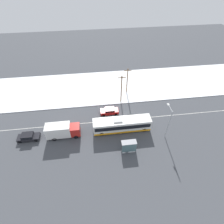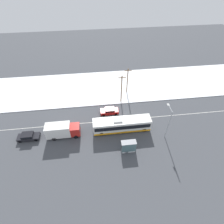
{
  "view_description": "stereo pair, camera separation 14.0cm",
  "coord_description": "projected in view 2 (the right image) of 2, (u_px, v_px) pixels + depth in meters",
  "views": [
    {
      "loc": [
        -6.83,
        -27.05,
        28.9
      ],
      "look_at": [
        -3.27,
        1.39,
        1.4
      ],
      "focal_mm": 28.0,
      "sensor_mm": 36.0,
      "label": 1
    },
    {
      "loc": [
        -6.69,
        -27.07,
        28.9
      ],
      "look_at": [
        -3.27,
        1.39,
        1.4
      ],
      "focal_mm": 28.0,
      "sensor_mm": 36.0,
      "label": 2
    }
  ],
  "objects": [
    {
      "name": "pedestrian_at_stop",
      "position": [
        126.0,
        142.0,
        34.07
      ],
      "size": [
        0.59,
        0.26,
        1.64
      ],
      "color": "#23232D",
      "rests_on": "ground_plane"
    },
    {
      "name": "lane_marking_center",
      "position": [
        127.0,
        119.0,
        39.97
      ],
      "size": [
        60.0,
        0.12,
        0.0
      ],
      "color": "silver",
      "rests_on": "ground_plane"
    },
    {
      "name": "city_bus",
      "position": [
        122.0,
        125.0,
        36.7
      ],
      "size": [
        12.06,
        2.57,
        3.21
      ],
      "color": "white",
      "rests_on": "ground_plane"
    },
    {
      "name": "sedan_car",
      "position": [
        110.0,
        111.0,
        40.92
      ],
      "size": [
        4.22,
        1.8,
        1.42
      ],
      "rotation": [
        0.0,
        0.0,
        3.14
      ],
      "color": "maroon",
      "rests_on": "ground_plane"
    },
    {
      "name": "ground_plane",
      "position": [
        127.0,
        119.0,
        39.97
      ],
      "size": [
        120.0,
        120.0,
        0.0
      ],
      "primitive_type": "plane",
      "color": "#424449"
    },
    {
      "name": "utility_pole_roadside",
      "position": [
        121.0,
        89.0,
        41.75
      ],
      "size": [
        1.8,
        0.24,
        7.62
      ],
      "color": "brown",
      "rests_on": "ground_plane"
    },
    {
      "name": "snow_lot",
      "position": [
        118.0,
        86.0,
        49.48
      ],
      "size": [
        80.0,
        15.57,
        0.12
      ],
      "color": "white",
      "rests_on": "ground_plane"
    },
    {
      "name": "bus_shelter",
      "position": [
        129.0,
        146.0,
        32.72
      ],
      "size": [
        2.85,
        1.2,
        2.4
      ],
      "color": "gray",
      "rests_on": "ground_plane"
    },
    {
      "name": "utility_pole_snowlot",
      "position": [
        127.0,
        80.0,
        44.92
      ],
      "size": [
        1.8,
        0.24,
        7.02
      ],
      "color": "brown",
      "rests_on": "ground_plane"
    },
    {
      "name": "parked_car_near_truck",
      "position": [
        28.0,
        136.0,
        35.45
      ],
      "size": [
        4.38,
        1.8,
        1.45
      ],
      "color": "black",
      "rests_on": "ground_plane"
    },
    {
      "name": "streetlamp",
      "position": [
        169.0,
        120.0,
        33.6
      ],
      "size": [
        0.36,
        2.57,
        7.15
      ],
      "color": "#9EA3A8",
      "rests_on": "ground_plane"
    },
    {
      "name": "box_truck",
      "position": [
        62.0,
        130.0,
        35.38
      ],
      "size": [
        6.79,
        2.3,
        3.21
      ],
      "color": "silver",
      "rests_on": "ground_plane"
    }
  ]
}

